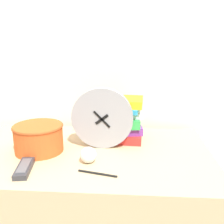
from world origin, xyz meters
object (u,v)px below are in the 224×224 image
at_px(book_stack, 120,119).
at_px(pen, 97,173).
at_px(desk_clock, 102,118).
at_px(tv_remote, 24,168).
at_px(crumpled_paper_ball, 88,155).
at_px(basket, 39,137).

bearing_deg(book_stack, pen, -100.50).
height_order(desk_clock, book_stack, desk_clock).
relative_size(tv_remote, crumpled_paper_ball, 2.45).
relative_size(book_stack, crumpled_paper_ball, 3.74).
height_order(tv_remote, pen, tv_remote).
relative_size(book_stack, basket, 1.12).
distance_m(desk_clock, pen, 0.29).
relative_size(desk_clock, book_stack, 1.13).
xyz_separation_m(book_stack, crumpled_paper_ball, (-0.12, -0.28, -0.07)).
height_order(basket, pen, basket).
bearing_deg(basket, book_stack, 26.67).
relative_size(desk_clock, tv_remote, 1.72).
height_order(book_stack, crumpled_paper_ball, book_stack).
distance_m(book_stack, basket, 0.40).
relative_size(book_stack, tv_remote, 1.52).
distance_m(basket, tv_remote, 0.19).
xyz_separation_m(book_stack, basket, (-0.36, -0.18, -0.04)).
xyz_separation_m(desk_clock, basket, (-0.28, -0.06, -0.07)).
distance_m(book_stack, crumpled_paper_ball, 0.31).
bearing_deg(pen, tv_remote, 178.09).
height_order(desk_clock, basket, desk_clock).
distance_m(desk_clock, crumpled_paper_ball, 0.20).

